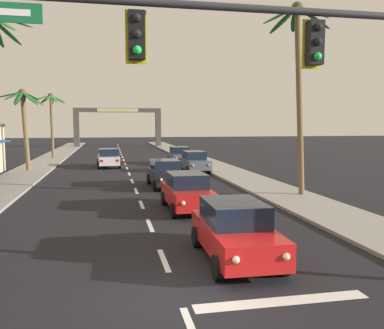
% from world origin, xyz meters
% --- Properties ---
extents(ground_plane, '(220.00, 220.00, 0.00)m').
position_xyz_m(ground_plane, '(0.00, 0.00, 0.00)').
color(ground_plane, black).
extents(sidewalk_right, '(3.20, 110.00, 0.14)m').
position_xyz_m(sidewalk_right, '(7.80, 20.00, 0.07)').
color(sidewalk_right, gray).
rests_on(sidewalk_right, ground).
extents(sidewalk_left, '(3.20, 110.00, 0.14)m').
position_xyz_m(sidewalk_left, '(-7.80, 20.00, 0.07)').
color(sidewalk_left, gray).
rests_on(sidewalk_left, ground).
extents(lane_markings, '(4.28, 88.67, 0.01)m').
position_xyz_m(lane_markings, '(0.44, 20.15, 0.00)').
color(lane_markings, silver).
rests_on(lane_markings, ground).
extents(traffic_signal_mast, '(11.47, 0.40, 7.17)m').
position_xyz_m(traffic_signal_mast, '(2.98, -0.48, 5.04)').
color(traffic_signal_mast, '#2D2D33').
rests_on(traffic_signal_mast, ground).
extents(sedan_lead_at_stop_bar, '(2.01, 4.48, 1.68)m').
position_xyz_m(sedan_lead_at_stop_bar, '(2.02, 2.32, 0.85)').
color(sedan_lead_at_stop_bar, red).
rests_on(sedan_lead_at_stop_bar, ground).
extents(sedan_third_in_queue, '(2.00, 4.47, 1.68)m').
position_xyz_m(sedan_third_in_queue, '(1.94, 9.26, 0.85)').
color(sedan_third_in_queue, red).
rests_on(sedan_third_in_queue, ground).
extents(sedan_fifth_in_queue, '(2.06, 4.49, 1.68)m').
position_xyz_m(sedan_fifth_in_queue, '(1.89, 16.20, 0.85)').
color(sedan_fifth_in_queue, black).
rests_on(sedan_fifth_in_queue, ground).
extents(sedan_oncoming_far, '(2.11, 4.51, 1.68)m').
position_xyz_m(sedan_oncoming_far, '(-1.58, 28.60, 0.85)').
color(sedan_oncoming_far, silver).
rests_on(sedan_oncoming_far, ground).
extents(sedan_parked_nearest_kerb, '(2.03, 4.48, 1.68)m').
position_xyz_m(sedan_parked_nearest_kerb, '(5.26, 23.62, 0.85)').
color(sedan_parked_nearest_kerb, '#4C515B').
rests_on(sedan_parked_nearest_kerb, ground).
extents(sedan_parked_mid_kerb, '(1.99, 4.47, 1.68)m').
position_xyz_m(sedan_parked_mid_kerb, '(5.15, 30.21, 0.85)').
color(sedan_parked_mid_kerb, '#4C515B').
rests_on(sedan_parked_mid_kerb, ground).
extents(palm_left_third, '(3.67, 3.69, 6.68)m').
position_xyz_m(palm_left_third, '(-8.17, 26.34, 4.84)').
color(palm_left_third, brown).
rests_on(palm_left_third, ground).
extents(palm_left_farthest, '(3.34, 3.26, 7.25)m').
position_xyz_m(palm_left_farthest, '(-7.64, 38.71, 5.36)').
color(palm_left_farthest, brown).
rests_on(palm_left_farthest, ground).
extents(palm_right_second, '(3.74, 3.87, 10.11)m').
position_xyz_m(palm_right_second, '(8.20, 11.35, 7.22)').
color(palm_right_second, brown).
rests_on(palm_right_second, ground).
extents(town_gateway_arch, '(14.36, 0.90, 6.49)m').
position_xyz_m(town_gateway_arch, '(0.00, 61.08, 4.20)').
color(town_gateway_arch, '#423D38').
rests_on(town_gateway_arch, ground).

